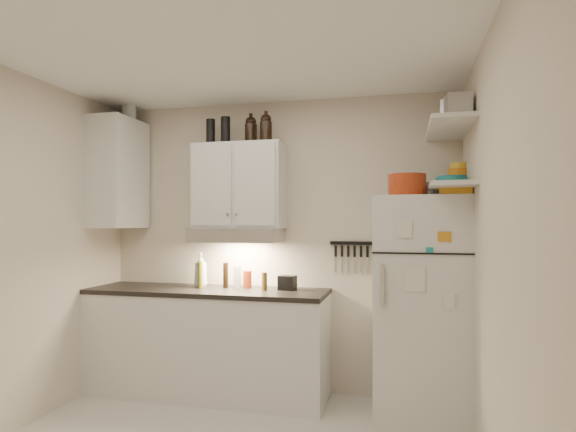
# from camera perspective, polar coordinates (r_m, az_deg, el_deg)

# --- Properties ---
(ceiling) EXTENTS (3.20, 3.00, 0.02)m
(ceiling) POSITION_cam_1_polar(r_m,az_deg,el_deg) (3.15, -8.89, 19.90)
(ceiling) COLOR white
(ceiling) RESTS_ON ground
(back_wall) EXTENTS (3.20, 0.02, 2.60)m
(back_wall) POSITION_cam_1_polar(r_m,az_deg,el_deg) (4.38, -1.28, -3.39)
(back_wall) COLOR beige
(back_wall) RESTS_ON ground
(right_wall) EXTENTS (0.02, 3.00, 2.60)m
(right_wall) POSITION_cam_1_polar(r_m,az_deg,el_deg) (2.76, 23.70, -4.85)
(right_wall) COLOR beige
(right_wall) RESTS_ON ground
(base_cabinet) EXTENTS (2.10, 0.60, 0.88)m
(base_cabinet) POSITION_cam_1_polar(r_m,az_deg,el_deg) (4.39, -9.56, -14.72)
(base_cabinet) COLOR silver
(base_cabinet) RESTS_ON floor
(countertop) EXTENTS (2.10, 0.62, 0.04)m
(countertop) POSITION_cam_1_polar(r_m,az_deg,el_deg) (4.31, -9.55, -8.77)
(countertop) COLOR black
(countertop) RESTS_ON base_cabinet
(upper_cabinet) EXTENTS (0.80, 0.33, 0.75)m
(upper_cabinet) POSITION_cam_1_polar(r_m,az_deg,el_deg) (4.31, -5.75, 3.56)
(upper_cabinet) COLOR silver
(upper_cabinet) RESTS_ON back_wall
(side_cabinet) EXTENTS (0.33, 0.55, 1.00)m
(side_cabinet) POSITION_cam_1_polar(r_m,az_deg,el_deg) (4.71, -19.50, 4.76)
(side_cabinet) COLOR silver
(side_cabinet) RESTS_ON left_wall
(range_hood) EXTENTS (0.76, 0.46, 0.12)m
(range_hood) POSITION_cam_1_polar(r_m,az_deg,el_deg) (4.24, -6.05, -2.25)
(range_hood) COLOR silver
(range_hood) RESTS_ON back_wall
(fridge) EXTENTS (0.70, 0.68, 1.70)m
(fridge) POSITION_cam_1_polar(r_m,az_deg,el_deg) (3.93, 15.49, -10.26)
(fridge) COLOR silver
(fridge) RESTS_ON floor
(shelf_hi) EXTENTS (0.30, 0.95, 0.03)m
(shelf_hi) POSITION_cam_1_polar(r_m,az_deg,el_deg) (3.82, 18.52, 9.83)
(shelf_hi) COLOR silver
(shelf_hi) RESTS_ON right_wall
(shelf_lo) EXTENTS (0.30, 0.95, 0.03)m
(shelf_lo) POSITION_cam_1_polar(r_m,az_deg,el_deg) (3.76, 18.55, 3.23)
(shelf_lo) COLOR silver
(shelf_lo) RESTS_ON right_wall
(knife_strip) EXTENTS (0.42, 0.02, 0.03)m
(knife_strip) POSITION_cam_1_polar(r_m,az_deg,el_deg) (4.23, 7.85, -3.20)
(knife_strip) COLOR black
(knife_strip) RESTS_ON back_wall
(dutch_oven) EXTENTS (0.33, 0.33, 0.16)m
(dutch_oven) POSITION_cam_1_polar(r_m,az_deg,el_deg) (3.75, 13.93, 3.57)
(dutch_oven) COLOR #9F3012
(dutch_oven) RESTS_ON fridge
(book_stack) EXTENTS (0.25, 0.30, 0.09)m
(book_stack) POSITION_cam_1_polar(r_m,az_deg,el_deg) (3.71, 19.24, 3.09)
(book_stack) COLOR orange
(book_stack) RESTS_ON fridge
(spice_jar) EXTENTS (0.07, 0.07, 0.11)m
(spice_jar) POSITION_cam_1_polar(r_m,az_deg,el_deg) (3.78, 16.45, 3.10)
(spice_jar) COLOR silver
(spice_jar) RESTS_ON fridge
(stock_pot) EXTENTS (0.31, 0.31, 0.17)m
(stock_pot) POSITION_cam_1_polar(r_m,az_deg,el_deg) (4.16, 19.20, 10.37)
(stock_pot) COLOR silver
(stock_pot) RESTS_ON shelf_hi
(tin_a) EXTENTS (0.24, 0.23, 0.19)m
(tin_a) POSITION_cam_1_polar(r_m,az_deg,el_deg) (3.84, 19.33, 11.45)
(tin_a) COLOR #AAAAAD
(tin_a) RESTS_ON shelf_hi
(tin_b) EXTENTS (0.18, 0.18, 0.16)m
(tin_b) POSITION_cam_1_polar(r_m,az_deg,el_deg) (3.59, 19.51, 12.10)
(tin_b) COLOR #AAAAAD
(tin_b) RESTS_ON shelf_hi
(bowl_teal) EXTENTS (0.24, 0.24, 0.09)m
(bowl_teal) POSITION_cam_1_polar(r_m,az_deg,el_deg) (4.06, 18.96, 3.83)
(bowl_teal) COLOR teal
(bowl_teal) RESTS_ON shelf_lo
(bowl_orange) EXTENTS (0.19, 0.19, 0.06)m
(bowl_orange) POSITION_cam_1_polar(r_m,az_deg,el_deg) (4.09, 19.68, 4.87)
(bowl_orange) COLOR orange
(bowl_orange) RESTS_ON bowl_teal
(bowl_yellow) EXTENTS (0.15, 0.15, 0.05)m
(bowl_yellow) POSITION_cam_1_polar(r_m,az_deg,el_deg) (4.09, 19.68, 5.60)
(bowl_yellow) COLOR yellow
(bowl_yellow) RESTS_ON bowl_orange
(plates) EXTENTS (0.28, 0.28, 0.06)m
(plates) POSITION_cam_1_polar(r_m,az_deg,el_deg) (3.79, 18.81, 3.88)
(plates) COLOR teal
(plates) RESTS_ON shelf_lo
(growler_a) EXTENTS (0.13, 0.13, 0.25)m
(growler_a) POSITION_cam_1_polar(r_m,az_deg,el_deg) (4.38, -4.43, 10.13)
(growler_a) COLOR black
(growler_a) RESTS_ON upper_cabinet
(growler_b) EXTENTS (0.11, 0.11, 0.24)m
(growler_b) POSITION_cam_1_polar(r_m,az_deg,el_deg) (4.23, -2.63, 10.45)
(growler_b) COLOR black
(growler_b) RESTS_ON upper_cabinet
(thermos_a) EXTENTS (0.09, 0.09, 0.24)m
(thermos_a) POSITION_cam_1_polar(r_m,az_deg,el_deg) (4.38, -7.42, 10.03)
(thermos_a) COLOR black
(thermos_a) RESTS_ON upper_cabinet
(thermos_b) EXTENTS (0.10, 0.10, 0.23)m
(thermos_b) POSITION_cam_1_polar(r_m,az_deg,el_deg) (4.46, -9.16, 9.78)
(thermos_b) COLOR black
(thermos_b) RESTS_ON upper_cabinet
(side_jar) EXTENTS (0.15, 0.15, 0.17)m
(side_jar) POSITION_cam_1_polar(r_m,az_deg,el_deg) (4.86, -18.31, 11.59)
(side_jar) COLOR silver
(side_jar) RESTS_ON side_cabinet
(soap_bottle) EXTENTS (0.16, 0.16, 0.34)m
(soap_bottle) POSITION_cam_1_polar(r_m,az_deg,el_deg) (4.42, -10.30, -6.06)
(soap_bottle) COLOR silver
(soap_bottle) RESTS_ON countertop
(pepper_mill) EXTENTS (0.06, 0.06, 0.15)m
(pepper_mill) POSITION_cam_1_polar(r_m,az_deg,el_deg) (4.14, -2.82, -7.74)
(pepper_mill) COLOR brown
(pepper_mill) RESTS_ON countertop
(oil_bottle) EXTENTS (0.05, 0.05, 0.24)m
(oil_bottle) POSITION_cam_1_polar(r_m,az_deg,el_deg) (4.33, -10.36, -6.86)
(oil_bottle) COLOR #5D681A
(oil_bottle) RESTS_ON countertop
(vinegar_bottle) EXTENTS (0.05, 0.05, 0.22)m
(vinegar_bottle) POSITION_cam_1_polar(r_m,az_deg,el_deg) (4.32, -7.40, -6.98)
(vinegar_bottle) COLOR black
(vinegar_bottle) RESTS_ON countertop
(clear_bottle) EXTENTS (0.07, 0.07, 0.20)m
(clear_bottle) POSITION_cam_1_polar(r_m,az_deg,el_deg) (4.30, -6.03, -7.19)
(clear_bottle) COLOR silver
(clear_bottle) RESTS_ON countertop
(red_jar) EXTENTS (0.09, 0.09, 0.15)m
(red_jar) POSITION_cam_1_polar(r_m,az_deg,el_deg) (4.30, -4.85, -7.50)
(red_jar) COLOR #9F3012
(red_jar) RESTS_ON countertop
(caddy) EXTENTS (0.16, 0.12, 0.12)m
(caddy) POSITION_cam_1_polar(r_m,az_deg,el_deg) (4.17, -0.08, -7.92)
(caddy) COLOR black
(caddy) RESTS_ON countertop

